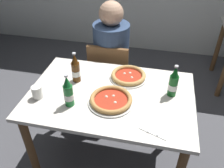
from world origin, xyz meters
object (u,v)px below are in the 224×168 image
at_px(paper_cup, 37,92).
at_px(dining_table_main, 111,105).
at_px(pizza_margherita_near, 111,100).
at_px(napkin_with_cutlery, 158,125).
at_px(diner_seated, 111,64).
at_px(beer_bottle_right, 173,83).
at_px(beer_bottle_center, 76,69).
at_px(chair_behind_table, 110,75).
at_px(beer_bottle_left, 68,93).
at_px(pizza_marinara_far, 128,76).

bearing_deg(paper_cup, dining_table_main, 17.50).
relative_size(pizza_margherita_near, napkin_with_cutlery, 1.39).
bearing_deg(diner_seated, beer_bottle_right, -45.00).
height_order(pizza_margherita_near, beer_bottle_center, beer_bottle_center).
distance_m(beer_bottle_right, napkin_with_cutlery, 0.35).
distance_m(dining_table_main, chair_behind_table, 0.64).
bearing_deg(diner_seated, paper_cup, -113.30).
xyz_separation_m(chair_behind_table, pizza_margherita_near, (0.17, -0.70, 0.29)).
distance_m(beer_bottle_left, beer_bottle_right, 0.73).
distance_m(beer_bottle_left, beer_bottle_center, 0.28).
distance_m(diner_seated, beer_bottle_center, 0.64).
bearing_deg(beer_bottle_left, pizza_margherita_near, 17.16).
height_order(diner_seated, paper_cup, diner_seated).
relative_size(diner_seated, paper_cup, 12.73).
xyz_separation_m(pizza_marinara_far, napkin_with_cutlery, (0.26, -0.46, -0.02)).
height_order(pizza_marinara_far, beer_bottle_center, beer_bottle_center).
height_order(dining_table_main, beer_bottle_left, beer_bottle_left).
height_order(beer_bottle_center, napkin_with_cutlery, beer_bottle_center).
bearing_deg(pizza_marinara_far, beer_bottle_right, -22.24).
xyz_separation_m(beer_bottle_right, napkin_with_cutlery, (-0.07, -0.32, -0.10)).
height_order(dining_table_main, napkin_with_cutlery, napkin_with_cutlery).
bearing_deg(beer_bottle_center, beer_bottle_right, -1.31).
xyz_separation_m(pizza_marinara_far, beer_bottle_right, (0.34, -0.14, 0.08)).
distance_m(chair_behind_table, paper_cup, 0.90).
relative_size(pizza_marinara_far, beer_bottle_left, 1.19).
distance_m(pizza_marinara_far, paper_cup, 0.70).
bearing_deg(beer_bottle_right, pizza_margherita_near, -156.54).
xyz_separation_m(dining_table_main, pizza_margherita_near, (0.03, -0.09, 0.13)).
distance_m(beer_bottle_center, paper_cup, 0.33).
relative_size(pizza_marinara_far, beer_bottle_center, 1.19).
relative_size(beer_bottle_center, paper_cup, 2.60).
distance_m(dining_table_main, napkin_with_cutlery, 0.45).
bearing_deg(beer_bottle_left, beer_bottle_right, 21.00).
height_order(pizza_margherita_near, beer_bottle_right, beer_bottle_right).
xyz_separation_m(beer_bottle_center, paper_cup, (-0.20, -0.26, -0.06)).
distance_m(chair_behind_table, diner_seated, 0.11).
bearing_deg(pizza_marinara_far, chair_behind_table, 121.53).
relative_size(chair_behind_table, beer_bottle_right, 3.44).
height_order(dining_table_main, diner_seated, diner_seated).
bearing_deg(paper_cup, beer_bottle_left, -4.86).
bearing_deg(paper_cup, pizza_margherita_near, 6.90).
xyz_separation_m(chair_behind_table, beer_bottle_right, (0.58, -0.53, 0.37)).
distance_m(dining_table_main, diner_seated, 0.68).
xyz_separation_m(diner_seated, paper_cup, (-0.35, -0.82, 0.21)).
bearing_deg(beer_bottle_left, dining_table_main, 35.66).
bearing_deg(diner_seated, dining_table_main, -77.78).
distance_m(pizza_marinara_far, napkin_with_cutlery, 0.53).
height_order(dining_table_main, beer_bottle_right, beer_bottle_right).
bearing_deg(paper_cup, pizza_marinara_far, 32.68).
xyz_separation_m(diner_seated, beer_bottle_left, (-0.10, -0.84, 0.27)).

